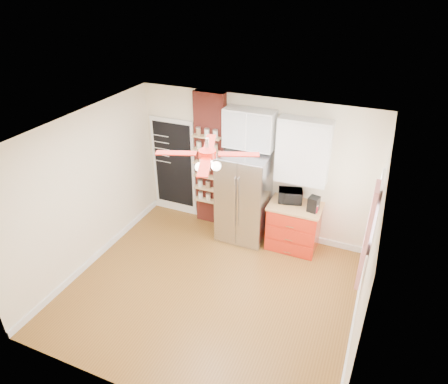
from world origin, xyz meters
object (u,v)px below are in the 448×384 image
at_px(coffee_maker, 314,204).
at_px(pantry_jar_oats, 202,159).
at_px(canister_left, 315,209).
at_px(fridge, 244,197).
at_px(toaster_oven, 290,196).
at_px(red_cabinet, 293,226).
at_px(ceiling_fan, 207,154).

distance_m(coffee_maker, pantry_jar_oats, 2.25).
xyz_separation_m(coffee_maker, canister_left, (0.04, -0.03, -0.07)).
height_order(fridge, pantry_jar_oats, fridge).
bearing_deg(toaster_oven, red_cabinet, -49.34).
distance_m(fridge, red_cabinet, 1.06).
relative_size(red_cabinet, ceiling_fan, 0.67).
height_order(red_cabinet, pantry_jar_oats, pantry_jar_oats).
xyz_separation_m(ceiling_fan, coffee_maker, (1.24, 1.62, -1.39)).
relative_size(toaster_oven, pantry_jar_oats, 3.48).
distance_m(fridge, toaster_oven, 0.86).
relative_size(red_cabinet, toaster_oven, 2.21).
bearing_deg(ceiling_fan, red_cabinet, 61.29).
xyz_separation_m(toaster_oven, pantry_jar_oats, (-1.76, 0.01, 0.42)).
height_order(red_cabinet, coffee_maker, coffee_maker).
relative_size(ceiling_fan, toaster_oven, 3.29).
xyz_separation_m(ceiling_fan, pantry_jar_oats, (-0.97, 1.78, -0.99)).
height_order(fridge, canister_left, fridge).
distance_m(red_cabinet, pantry_jar_oats, 2.13).
bearing_deg(red_cabinet, ceiling_fan, -118.71).
bearing_deg(coffee_maker, fridge, -168.97).
relative_size(fridge, ceiling_fan, 1.25).
height_order(ceiling_fan, toaster_oven, ceiling_fan).
distance_m(red_cabinet, toaster_oven, 0.59).
distance_m(fridge, pantry_jar_oats, 1.09).
bearing_deg(red_cabinet, toaster_oven, 145.41).
bearing_deg(fridge, ceiling_fan, -88.24).
relative_size(coffee_maker, canister_left, 2.05).
bearing_deg(toaster_oven, ceiling_fan, -128.68).
distance_m(fridge, canister_left, 1.33).
bearing_deg(red_cabinet, coffee_maker, -10.23).
height_order(canister_left, pantry_jar_oats, pantry_jar_oats).
height_order(fridge, coffee_maker, fridge).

